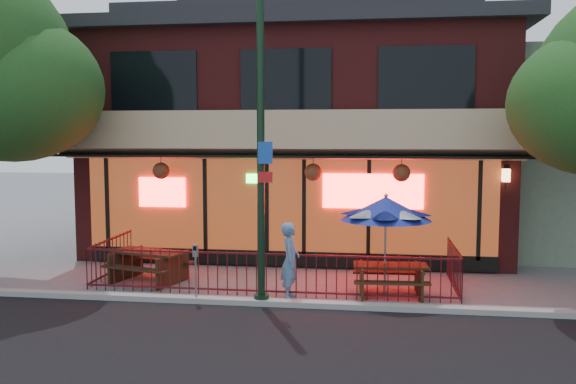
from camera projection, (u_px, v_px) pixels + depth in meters
name	position (u px, v px, depth m)	size (l,w,h in m)	color
ground	(265.00, 299.00, 13.27)	(80.00, 80.00, 0.00)	gray
curb	(261.00, 302.00, 12.77)	(80.00, 0.25, 0.12)	#999993
restaurant_building	(303.00, 117.00, 19.89)	(12.96, 9.49, 8.05)	maroon
patio_fence	(269.00, 265.00, 13.71)	(8.44, 2.62, 1.00)	#4C1016
street_light	(261.00, 155.00, 12.58)	(0.43, 0.32, 7.00)	black
picnic_table_left	(149.00, 262.00, 14.75)	(2.09, 1.81, 0.76)	#352313
picnic_table_right	(390.00, 275.00, 13.54)	(1.70, 1.34, 0.70)	#3A2614
patio_umbrella	(386.00, 208.00, 13.42)	(2.00, 1.99, 2.28)	gray
pedestrian	(290.00, 261.00, 13.22)	(0.61, 0.40, 1.68)	#5886B1
parking_meter_near	(196.00, 263.00, 12.91)	(0.12, 0.10, 1.25)	gray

